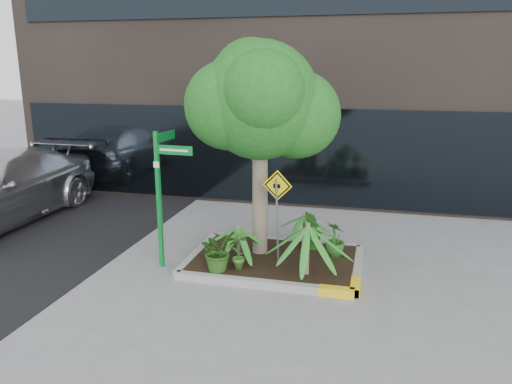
# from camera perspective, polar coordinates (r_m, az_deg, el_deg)

# --- Properties ---
(ground) EXTENTS (80.00, 80.00, 0.00)m
(ground) POSITION_cam_1_polar(r_m,az_deg,el_deg) (9.65, 0.58, -8.85)
(ground) COLOR gray
(ground) RESTS_ON ground
(planter) EXTENTS (3.35, 2.36, 0.15)m
(planter) POSITION_cam_1_polar(r_m,az_deg,el_deg) (9.81, 2.28, -7.82)
(planter) COLOR #9E9E99
(planter) RESTS_ON ground
(tree) EXTENTS (2.88, 2.55, 4.32)m
(tree) POSITION_cam_1_polar(r_m,az_deg,el_deg) (9.47, 0.50, 10.43)
(tree) COLOR gray
(tree) RESTS_ON ground
(palm_front) EXTENTS (1.08, 1.08, 1.20)m
(palm_front) POSITION_cam_1_polar(r_m,az_deg,el_deg) (8.81, 5.98, -3.93)
(palm_front) COLOR gray
(palm_front) RESTS_ON ground
(palm_left) EXTENTS (0.78, 0.78, 0.87)m
(palm_left) POSITION_cam_1_polar(r_m,az_deg,el_deg) (9.50, -2.01, -4.10)
(palm_left) COLOR gray
(palm_left) RESTS_ON ground
(palm_back) EXTENTS (0.75, 0.75, 0.83)m
(palm_back) POSITION_cam_1_polar(r_m,az_deg,el_deg) (10.38, 5.60, -2.71)
(palm_back) COLOR gray
(palm_back) RESTS_ON ground
(shrub_a) EXTENTS (0.94, 0.94, 0.75)m
(shrub_a) POSITION_cam_1_polar(r_m,az_deg,el_deg) (9.13, -4.36, -6.71)
(shrub_a) COLOR #245016
(shrub_a) RESTS_ON planter
(shrub_b) EXTENTS (0.55, 0.55, 0.69)m
(shrub_b) POSITION_cam_1_polar(r_m,az_deg,el_deg) (9.89, 9.02, -5.35)
(shrub_b) COLOR #25591A
(shrub_b) RESTS_ON planter
(shrub_c) EXTENTS (0.51, 0.51, 0.74)m
(shrub_c) POSITION_cam_1_polar(r_m,az_deg,el_deg) (9.18, -1.95, -6.59)
(shrub_c) COLOR #387524
(shrub_c) RESTS_ON planter
(shrub_d) EXTENTS (0.55, 0.55, 0.82)m
(shrub_d) POSITION_cam_1_polar(r_m,az_deg,el_deg) (10.16, 6.58, -4.34)
(shrub_d) COLOR #276A1E
(shrub_d) RESTS_ON planter
(street_sign_post) EXTENTS (0.78, 0.79, 2.63)m
(street_sign_post) POSITION_cam_1_polar(r_m,az_deg,el_deg) (9.49, -10.69, 0.85)
(street_sign_post) COLOR #0C852E
(street_sign_post) RESTS_ON ground
(cattle_sign) EXTENTS (0.56, 0.21, 1.82)m
(cattle_sign) POSITION_cam_1_polar(r_m,az_deg,el_deg) (9.06, 2.45, -1.15)
(cattle_sign) COLOR slate
(cattle_sign) RESTS_ON ground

